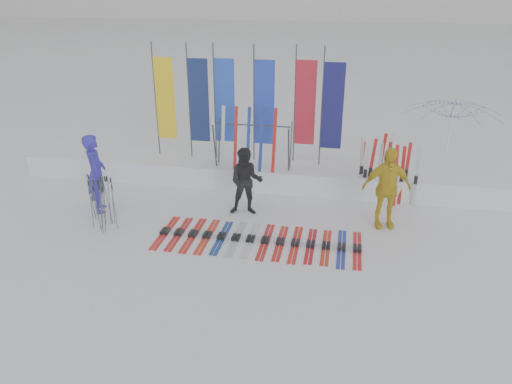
% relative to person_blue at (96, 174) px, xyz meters
% --- Properties ---
extents(ground, '(120.00, 120.00, 0.00)m').
position_rel_person_blue_xyz_m(ground, '(3.86, -2.02, -0.99)').
color(ground, white).
rests_on(ground, ground).
extents(snow_bank, '(14.00, 1.60, 0.60)m').
position_rel_person_blue_xyz_m(snow_bank, '(3.86, 2.58, -0.69)').
color(snow_bank, white).
rests_on(snow_bank, ground).
extents(person_blue, '(0.75, 0.86, 1.98)m').
position_rel_person_blue_xyz_m(person_blue, '(0.00, 0.00, 0.00)').
color(person_blue, '#261DAE').
rests_on(person_blue, ground).
extents(person_black, '(0.91, 0.75, 1.69)m').
position_rel_person_blue_xyz_m(person_black, '(3.64, 0.50, -0.14)').
color(person_black, black).
rests_on(person_black, ground).
extents(person_yellow, '(1.21, 0.73, 1.93)m').
position_rel_person_blue_xyz_m(person_yellow, '(6.93, 0.43, -0.02)').
color(person_yellow, gold).
rests_on(person_yellow, ground).
extents(tent_canopy, '(2.95, 3.00, 2.40)m').
position_rel_person_blue_xyz_m(tent_canopy, '(8.75, 3.64, 0.21)').
color(tent_canopy, white).
rests_on(tent_canopy, ground).
extents(ski_row, '(4.50, 1.69, 0.07)m').
position_rel_person_blue_xyz_m(ski_row, '(4.18, -0.86, -0.95)').
color(ski_row, red).
rests_on(ski_row, ground).
extents(pole_cluster, '(0.82, 0.65, 1.25)m').
position_rel_person_blue_xyz_m(pole_cluster, '(0.52, -0.82, -0.39)').
color(pole_cluster, '#595B60').
rests_on(pole_cluster, ground).
extents(feather_flags, '(5.26, 0.29, 3.20)m').
position_rel_person_blue_xyz_m(feather_flags, '(3.19, 2.77, 1.26)').
color(feather_flags, '#383A3F').
rests_on(feather_flags, ground).
extents(ski_rack, '(2.04, 0.80, 1.23)m').
position_rel_person_blue_xyz_m(ski_rack, '(3.48, 2.18, 0.40)').
color(ski_rack, '#383A3F').
rests_on(ski_rack, ground).
extents(upright_skis, '(1.43, 1.16, 1.66)m').
position_rel_person_blue_xyz_m(upright_skis, '(6.98, 2.09, -0.20)').
color(upright_skis, silver).
rests_on(upright_skis, ground).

